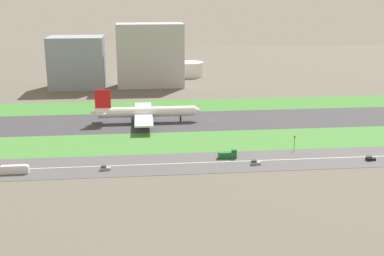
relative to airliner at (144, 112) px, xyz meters
The scene contains 16 objects.
ground_plane 39.72m from the airliner, ahead, with size 800.00×800.00×0.00m, color #5B564C.
runway 39.71m from the airliner, ahead, with size 280.00×46.00×0.10m, color #38383D.
grass_median_north 57.08m from the airliner, 46.27° to the left, with size 280.00×36.00×0.10m, color #3D7A33.
grass_median_south 57.08m from the airliner, 46.27° to the right, with size 280.00×36.00×0.10m, color #427F38.
highway 83.10m from the airliner, 61.75° to the right, with size 280.00×28.00×0.10m, color #4C4C4F.
highway_centerline 83.10m from the airliner, 61.75° to the right, with size 266.00×0.50×0.01m, color silver.
airliner is the anchor object (origin of this frame).
car_2 91.67m from the airliner, 58.46° to the right, with size 4.40×1.80×2.00m.
car_1 127.67m from the airliner, 37.70° to the right, with size 4.40×1.80×2.00m.
car_0 80.15m from the airliner, 102.75° to the right, with size 4.40×1.80×2.00m.
bus_0 95.56m from the airliner, 125.21° to the right, with size 11.60×2.50×3.50m.
truck_0 77.75m from the airliner, 61.18° to the right, with size 8.40×2.50×4.00m.
traffic_light 93.12m from the airliner, 40.13° to the right, with size 0.36×0.50×7.20m.
terminal_building 125.56m from the airliner, 114.01° to the left, with size 42.45×31.64×40.20m, color gray.
hangar_building 115.73m from the airliner, 86.53° to the left, with size 52.46×24.79×49.82m, color #B2B2B7.
fuel_tank_west 164.73m from the airliner, 74.84° to the left, with size 24.28×24.28×12.70m, color silver.
Camera 1 is at (-40.61, -277.20, 73.60)m, focal length 45.70 mm.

